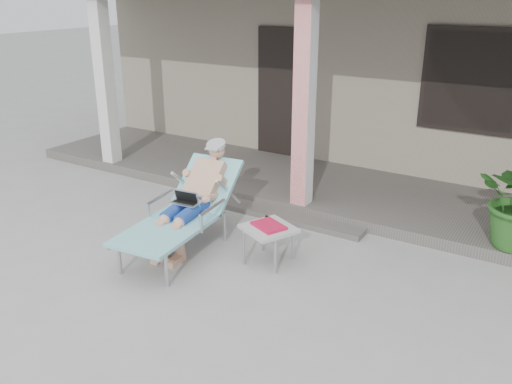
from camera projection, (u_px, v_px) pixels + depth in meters
The scene contains 6 objects.
ground at pixel (205, 282), 5.57m from camera, with size 60.00×60.00×0.00m, color #9E9E99.
house at pixel (410, 54), 10.14m from camera, with size 10.40×5.40×3.30m.
porch_deck at pixel (328, 189), 7.93m from camera, with size 10.00×2.00×0.15m, color #605B56.
porch_step at pixel (290, 218), 7.03m from camera, with size 2.00×0.30×0.07m, color #605B56.
lounger at pixel (188, 186), 6.10m from camera, with size 0.87×1.90×1.21m.
side_table at pixel (269, 230), 5.86m from camera, with size 0.66×0.66×0.45m.
Camera 1 is at (3.02, -3.87, 2.85)m, focal length 38.00 mm.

